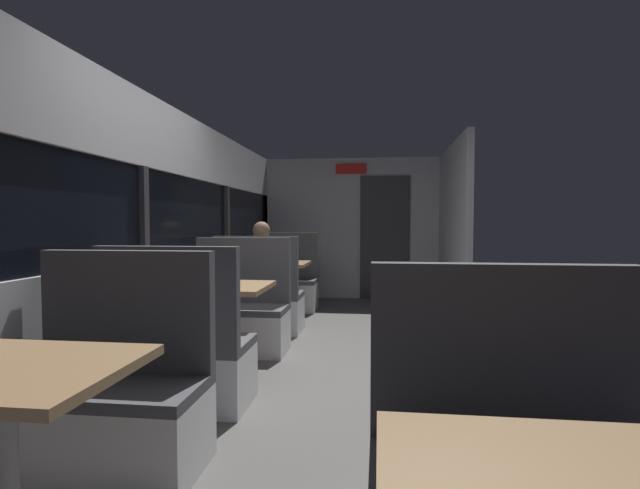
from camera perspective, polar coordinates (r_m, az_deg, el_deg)
ground_plane at (r=3.85m, az=-0.01°, el=-16.44°), size 3.30×9.20×0.02m
carriage_window_panel_left at (r=4.08m, az=-20.68°, el=0.50°), size 0.09×8.48×2.30m
carriage_end_bulkhead at (r=7.81m, az=4.20°, el=1.84°), size 2.90×0.11×2.30m
carriage_aisle_panel_right at (r=6.69m, az=15.68°, el=1.71°), size 0.08×2.40×2.30m
dining_table_near_window at (r=2.12m, az=-33.98°, el=-14.56°), size 0.90×0.70×0.74m
bench_near_window_facing_entry at (r=2.75m, az=-23.75°, el=-17.14°), size 0.95×0.50×1.10m
dining_table_mid_window at (r=4.01m, az=-12.69°, el=-6.17°), size 0.90×0.70×0.74m
bench_mid_window_facing_end at (r=3.44m, az=-16.68°, el=-13.01°), size 0.95×0.50×1.10m
bench_mid_window_facing_entry at (r=4.71m, az=-9.75°, el=-8.65°), size 0.95×0.50×1.10m
dining_table_far_window at (r=6.11m, az=-5.68°, el=-3.08°), size 0.90×0.70×0.74m
bench_far_window_facing_end at (r=5.48m, az=-7.29°, el=-7.04°), size 0.95×0.50×1.10m
bench_far_window_facing_entry at (r=6.83m, az=-4.37°, el=-5.10°), size 0.95×0.50×1.10m
seated_passenger at (r=5.52m, az=-7.12°, el=-4.78°), size 0.47×0.55×1.26m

